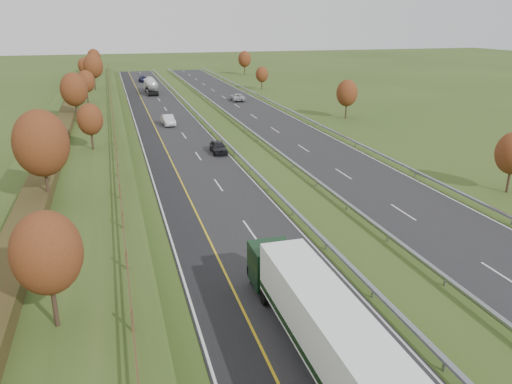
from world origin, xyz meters
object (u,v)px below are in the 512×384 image
road_tanker (151,85)px  box_lorry (317,319)px  car_dark_near (218,147)px  car_silver_mid (168,120)px  car_small_far (143,79)px  car_oncoming (238,97)px

road_tanker → box_lorry: bearing=-90.3°
car_dark_near → car_silver_mid: (-4.04, 19.59, 0.05)m
car_small_far → car_oncoming: bearing=-73.8°
car_dark_near → car_oncoming: 43.31m
car_dark_near → car_small_far: size_ratio=0.90×
box_lorry → road_tanker: size_ratio=1.45×
car_silver_mid → box_lorry: bearing=-93.5°
road_tanker → car_small_far: bearing=90.4°
car_oncoming → car_small_far: bearing=-62.0°
car_oncoming → road_tanker: bearing=-39.9°
box_lorry → car_dark_near: box_lorry is taller
car_dark_near → car_silver_mid: car_silver_mid is taller
box_lorry → car_dark_near: 41.55m
road_tanker → car_silver_mid: (-0.63, -38.30, -1.01)m
box_lorry → road_tanker: box_lorry is taller
road_tanker → car_dark_near: 58.01m
car_small_far → car_silver_mid: bearing=-96.7°
car_dark_near → car_silver_mid: size_ratio=0.91×
box_lorry → car_dark_near: (3.92, 41.33, -1.53)m
box_lorry → car_oncoming: size_ratio=3.02×
road_tanker → car_silver_mid: bearing=-90.9°
car_oncoming → car_silver_mid: bearing=57.6°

